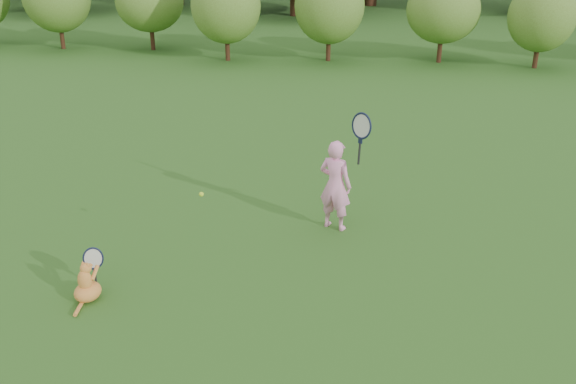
# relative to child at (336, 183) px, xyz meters

# --- Properties ---
(ground) EXTENTS (100.00, 100.00, 0.00)m
(ground) POSITION_rel_child_xyz_m (-0.81, -1.24, -0.68)
(ground) COLOR #235217
(ground) RESTS_ON ground
(shrub_row) EXTENTS (28.00, 3.00, 2.80)m
(shrub_row) POSITION_rel_child_xyz_m (-0.81, 11.76, 0.72)
(shrub_row) COLOR #516B21
(shrub_row) RESTS_ON ground
(child) EXTENTS (0.75, 0.51, 1.95)m
(child) POSITION_rel_child_xyz_m (0.00, 0.00, 0.00)
(child) COLOR #F995C5
(child) RESTS_ON ground
(cat) EXTENTS (0.44, 0.66, 0.66)m
(cat) POSITION_rel_child_xyz_m (-2.70, -2.22, -0.43)
(cat) COLOR #C86126
(cat) RESTS_ON ground
(tennis_ball) EXTENTS (0.06, 0.06, 0.06)m
(tennis_ball) POSITION_rel_child_xyz_m (-1.58, -1.19, 0.26)
(tennis_ball) COLOR #A6D719
(tennis_ball) RESTS_ON ground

